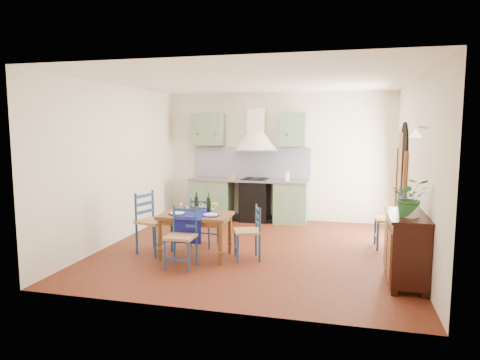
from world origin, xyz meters
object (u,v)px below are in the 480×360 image
dining_table (196,219)px  sideboard (406,246)px  potted_plant (410,197)px  chair_near (182,237)px

dining_table → sideboard: bearing=-8.4°
sideboard → potted_plant: size_ratio=2.15×
chair_near → dining_table: bearing=86.0°
dining_table → potted_plant: size_ratio=2.27×
sideboard → dining_table: bearing=171.6°
sideboard → potted_plant: potted_plant is taller
chair_near → sideboard: sideboard is taller
chair_near → potted_plant: (3.10, -0.06, 0.72)m
chair_near → potted_plant: size_ratio=1.82×
dining_table → sideboard: 3.10m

